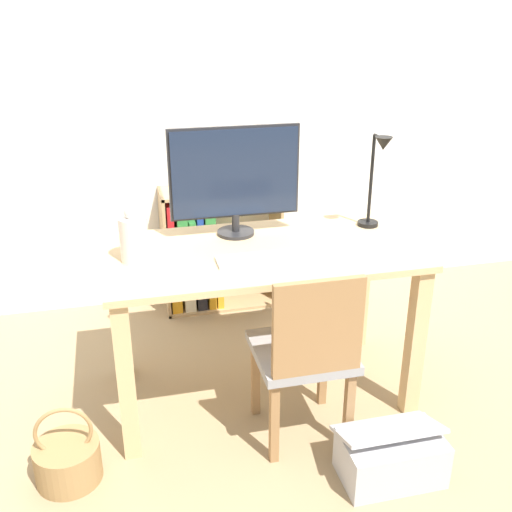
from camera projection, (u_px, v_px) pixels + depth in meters
ground_plane at (261, 390)px, 2.96m from camera, size 10.00×10.00×0.00m
wall_back at (214, 89)px, 3.46m from camera, size 8.00×0.05×2.60m
desk at (261, 277)px, 2.71m from camera, size 1.38×0.72×0.76m
monitor at (235, 175)px, 2.72m from camera, size 0.60×0.18×0.51m
keyboard at (259, 259)px, 2.54m from camera, size 0.36×0.12×0.02m
vase at (134, 237)px, 2.50m from camera, size 0.12×0.12×0.25m
desk_lamp at (377, 173)px, 2.78m from camera, size 0.10×0.19×0.46m
chair at (307, 351)px, 2.46m from camera, size 0.40×0.40×0.83m
bookshelf at (203, 253)px, 3.66m from camera, size 0.71×0.28×0.75m
basket at (68, 460)px, 2.38m from camera, size 0.26×0.26×0.34m
storage_box at (391, 455)px, 2.39m from camera, size 0.41×0.29×0.25m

